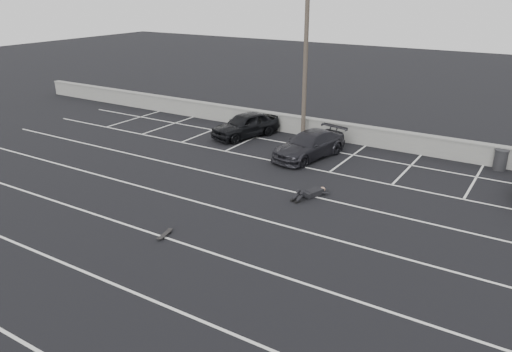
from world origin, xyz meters
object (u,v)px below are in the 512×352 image
Objects in this scene: skateboard at (165,235)px; car_right at (309,145)px; car_left at (245,125)px; utility_pole at (306,57)px; person at (315,190)px; trash_bin at (501,160)px.

car_right is at bearing 76.24° from skateboard.
utility_pole reaches higher than car_left.
car_right is 1.79× the size of person.
car_right is 6.32× the size of skateboard.
trash_bin is at bearing 68.68° from person.
trash_bin is (10.25, 0.40, -4.10)m from utility_pole.
car_left is 0.46× the size of utility_pole.
utility_pole is (3.01, 1.38, 3.90)m from car_left.
person is at bearing 53.69° from skateboard.
car_left is at bearing 176.42° from car_right.
person reaches higher than skateboard.
car_left is 4.94m from car_right.
utility_pole is at bearing 84.35° from skateboard.
utility_pole is (-1.73, 2.73, 3.96)m from car_right.
person is 3.53× the size of skateboard.
utility_pole is 9.25m from person.
trash_bin is at bearing 45.27° from skateboard.
car_right reaches higher than person.
car_right is at bearing -159.80° from trash_bin.
skateboard is (-2.87, -6.10, -0.17)m from person.
car_left reaches higher than skateboard.
skateboard is at bearing -52.02° from car_left.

